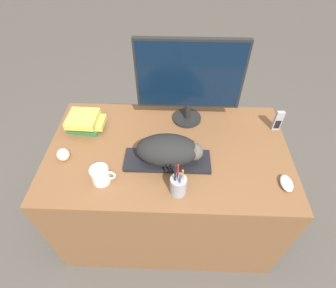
% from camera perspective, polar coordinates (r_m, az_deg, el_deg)
% --- Properties ---
extents(ground_plane, '(12.00, 12.00, 0.00)m').
position_cam_1_polar(ground_plane, '(1.96, -0.45, -25.67)').
color(ground_plane, '#4C4742').
extents(desk, '(1.36, 0.79, 0.78)m').
position_cam_1_polar(desk, '(1.79, 0.02, -9.55)').
color(desk, brown).
rests_on(desk, ground_plane).
extents(keyboard, '(0.46, 0.15, 0.02)m').
position_cam_1_polar(keyboard, '(1.41, -0.11, -3.66)').
color(keyboard, black).
rests_on(keyboard, desk).
extents(cat, '(0.35, 0.19, 0.15)m').
position_cam_1_polar(cat, '(1.34, 0.39, -1.30)').
color(cat, black).
rests_on(cat, keyboard).
extents(monitor, '(0.60, 0.18, 0.52)m').
position_cam_1_polar(monitor, '(1.49, 4.71, 14.11)').
color(monitor, black).
rests_on(monitor, desk).
extents(computer_mouse, '(0.06, 0.10, 0.03)m').
position_cam_1_polar(computer_mouse, '(1.44, 24.39, -7.77)').
color(computer_mouse, silver).
rests_on(computer_mouse, desk).
extents(coffee_mug, '(0.12, 0.09, 0.09)m').
position_cam_1_polar(coffee_mug, '(1.35, -14.42, -6.57)').
color(coffee_mug, silver).
rests_on(coffee_mug, desk).
extents(pen_cup, '(0.08, 0.08, 0.21)m').
position_cam_1_polar(pen_cup, '(1.26, 2.26, -8.94)').
color(pen_cup, '#939399').
rests_on(pen_cup, desk).
extents(baseball, '(0.07, 0.07, 0.07)m').
position_cam_1_polar(baseball, '(1.52, -21.85, -2.14)').
color(baseball, beige).
rests_on(baseball, desk).
extents(phone, '(0.04, 0.02, 0.13)m').
position_cam_1_polar(phone, '(1.68, 22.81, 4.67)').
color(phone, '#99999E').
rests_on(phone, desk).
extents(book_stack, '(0.22, 0.17, 0.10)m').
position_cam_1_polar(book_stack, '(1.64, -17.68, 4.60)').
color(book_stack, '#2D6B38').
rests_on(book_stack, desk).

